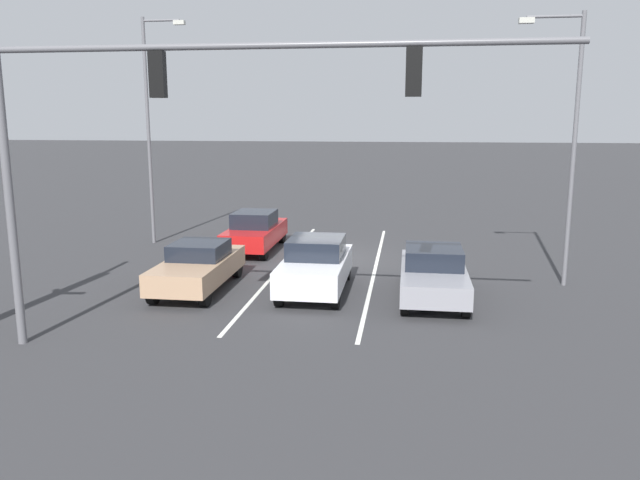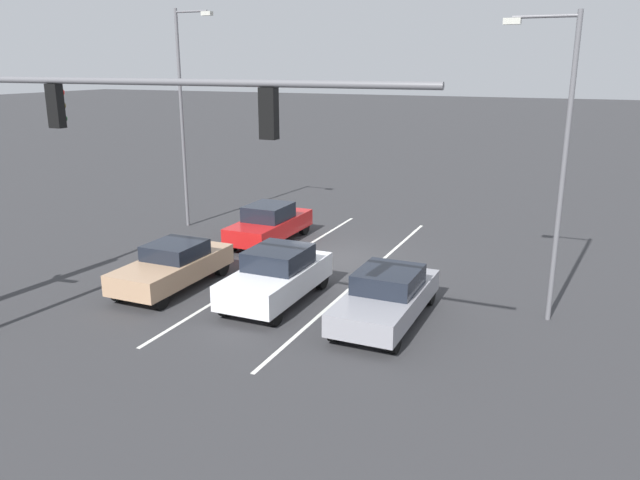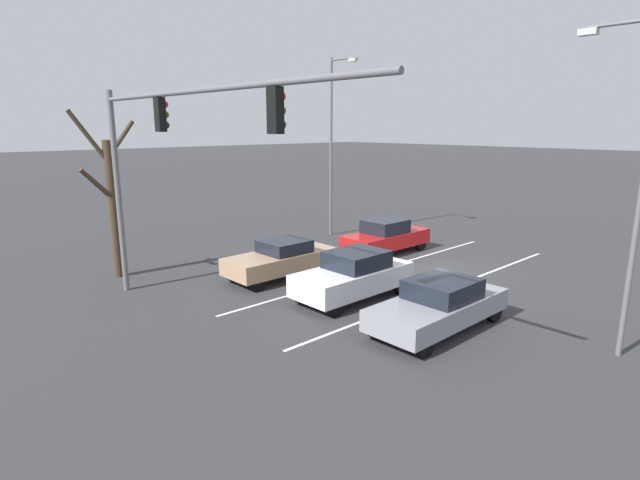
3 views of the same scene
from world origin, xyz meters
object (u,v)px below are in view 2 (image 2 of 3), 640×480
object	(u,v)px
car_gray_leftlane_front	(387,296)
car_tan_rightlane_front	(173,265)
street_lamp_left_shoulder	(558,151)
traffic_signal_gantry	(63,145)
car_white_midlane_front	(277,275)
car_red_rightlane_second	(269,224)
street_lamp_right_shoulder	(184,107)

from	to	relation	value
car_gray_leftlane_front	car_tan_rightlane_front	world-z (taller)	car_gray_leftlane_front
car_gray_leftlane_front	street_lamp_left_shoulder	distance (m)	5.98
traffic_signal_gantry	street_lamp_left_shoulder	bearing A→B (deg)	-144.01
car_tan_rightlane_front	car_white_midlane_front	distance (m)	3.62
car_white_midlane_front	car_red_rightlane_second	distance (m)	6.50
car_gray_leftlane_front	car_white_midlane_front	distance (m)	3.52
car_red_rightlane_second	traffic_signal_gantry	xyz separation A→B (m)	(-0.83, 10.98, 4.45)
car_white_midlane_front	street_lamp_right_shoulder	xyz separation A→B (m)	(7.77, -6.55, 4.37)
car_tan_rightlane_front	street_lamp_right_shoulder	distance (m)	9.15
car_gray_leftlane_front	street_lamp_left_shoulder	size ratio (longest dim) A/B	0.56
street_lamp_right_shoulder	street_lamp_left_shoulder	xyz separation A→B (m)	(-15.26, 4.72, -0.43)
street_lamp_right_shoulder	street_lamp_left_shoulder	size ratio (longest dim) A/B	1.10
car_gray_leftlane_front	car_tan_rightlane_front	distance (m)	7.13
car_white_midlane_front	car_red_rightlane_second	size ratio (longest dim) A/B	0.97
car_gray_leftlane_front	car_tan_rightlane_front	size ratio (longest dim) A/B	1.05
car_gray_leftlane_front	car_red_rightlane_second	xyz separation A→B (m)	(6.80, -5.73, 0.04)
car_gray_leftlane_front	traffic_signal_gantry	size ratio (longest dim) A/B	0.38
car_red_rightlane_second	traffic_signal_gantry	size ratio (longest dim) A/B	0.36
car_tan_rightlane_front	street_lamp_left_shoulder	world-z (taller)	street_lamp_left_shoulder
car_tan_rightlane_front	street_lamp_left_shoulder	distance (m)	11.99
street_lamp_right_shoulder	street_lamp_left_shoulder	bearing A→B (deg)	162.82
car_white_midlane_front	traffic_signal_gantry	size ratio (longest dim) A/B	0.35
car_white_midlane_front	street_lamp_left_shoulder	xyz separation A→B (m)	(-7.48, -1.84, 3.94)
car_tan_rightlane_front	traffic_signal_gantry	xyz separation A→B (m)	(-1.16, 5.10, 4.50)
car_red_rightlane_second	street_lamp_left_shoulder	xyz separation A→B (m)	(-10.77, 3.77, 3.97)
traffic_signal_gantry	street_lamp_right_shoulder	distance (m)	13.06
car_gray_leftlane_front	car_red_rightlane_second	bearing A→B (deg)	-40.10
car_tan_rightlane_front	car_white_midlane_front	world-z (taller)	car_white_midlane_front
car_red_rightlane_second	traffic_signal_gantry	distance (m)	11.88
traffic_signal_gantry	street_lamp_right_shoulder	bearing A→B (deg)	-65.95
car_gray_leftlane_front	car_tan_rightlane_front	bearing A→B (deg)	1.25
car_white_midlane_front	car_gray_leftlane_front	bearing A→B (deg)	178.12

